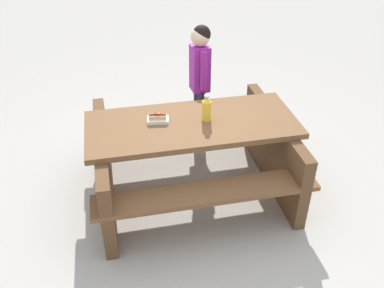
{
  "coord_description": "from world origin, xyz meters",
  "views": [
    {
      "loc": [
        -0.08,
        3.05,
        2.58
      ],
      "look_at": [
        0.0,
        0.0,
        0.52
      ],
      "focal_mm": 39.09,
      "sensor_mm": 36.0,
      "label": 1
    }
  ],
  "objects_px": {
    "picnic_table": "(192,151)",
    "soda_bottle": "(207,109)",
    "child_in_coat": "(200,69)",
    "hotdog_tray": "(158,119)"
  },
  "relations": [
    {
      "from": "picnic_table",
      "to": "soda_bottle",
      "type": "height_order",
      "value": "soda_bottle"
    },
    {
      "from": "soda_bottle",
      "to": "child_in_coat",
      "type": "relative_size",
      "value": 0.19
    },
    {
      "from": "soda_bottle",
      "to": "hotdog_tray",
      "type": "bearing_deg",
      "value": 5.77
    },
    {
      "from": "soda_bottle",
      "to": "child_in_coat",
      "type": "height_order",
      "value": "child_in_coat"
    },
    {
      "from": "picnic_table",
      "to": "soda_bottle",
      "type": "relative_size",
      "value": 8.71
    },
    {
      "from": "soda_bottle",
      "to": "hotdog_tray",
      "type": "distance_m",
      "value": 0.42
    },
    {
      "from": "picnic_table",
      "to": "hotdog_tray",
      "type": "bearing_deg",
      "value": 0.29
    },
    {
      "from": "picnic_table",
      "to": "child_in_coat",
      "type": "relative_size",
      "value": 1.63
    },
    {
      "from": "picnic_table",
      "to": "child_in_coat",
      "type": "distance_m",
      "value": 1.04
    },
    {
      "from": "soda_bottle",
      "to": "child_in_coat",
      "type": "bearing_deg",
      "value": -86.1
    }
  ]
}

